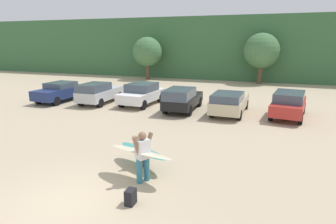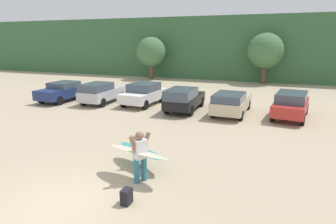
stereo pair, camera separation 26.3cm
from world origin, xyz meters
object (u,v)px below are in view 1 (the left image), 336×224
at_px(parked_car_white, 142,94).
at_px(person_child, 142,148).
at_px(parked_car_red, 289,104).
at_px(surfboard_cream, 140,152).
at_px(parked_car_silver, 99,92).
at_px(parked_car_black, 182,99).
at_px(parked_car_navy, 61,91).
at_px(person_adult, 143,154).
at_px(surfboard_teal, 143,151).
at_px(backpack_dropped, 131,197).
at_px(parked_car_champagne, 230,102).

xyz_separation_m(parked_car_white, person_child, (4.47, -9.62, -0.09)).
height_order(parked_car_red, surfboard_cream, parked_car_red).
xyz_separation_m(parked_car_red, person_child, (-5.26, -9.44, -0.11)).
distance_m(parked_car_silver, parked_car_black, 6.38).
bearing_deg(parked_car_white, surfboard_cream, -151.61).
bearing_deg(parked_car_navy, parked_car_white, -80.72).
xyz_separation_m(person_adult, surfboard_cream, (-0.13, 0.12, 0.01)).
xyz_separation_m(parked_car_white, surfboard_cream, (4.85, -10.52, 0.16)).
bearing_deg(person_adult, surfboard_teal, -35.98).
xyz_separation_m(parked_car_silver, parked_car_black, (6.38, -0.18, 0.01)).
bearing_deg(parked_car_white, person_child, -151.47).
bearing_deg(surfboard_cream, surfboard_teal, -55.71).
bearing_deg(backpack_dropped, parked_car_champagne, 84.65).
height_order(surfboard_teal, backpack_dropped, surfboard_teal).
relative_size(parked_car_black, parked_car_champagne, 0.93).
bearing_deg(parked_car_champagne, parked_car_navy, 93.35).
bearing_deg(parked_car_champagne, backpack_dropped, 176.49).
distance_m(parked_car_white, surfboard_cream, 11.58).
bearing_deg(parked_car_black, surfboard_teal, -173.42).
xyz_separation_m(parked_car_white, parked_car_black, (3.29, -0.85, 0.01)).
height_order(parked_car_white, surfboard_teal, parked_car_white).
xyz_separation_m(surfboard_cream, surfboard_teal, (-0.36, 0.94, -0.36)).
xyz_separation_m(person_adult, backpack_dropped, (0.24, -1.36, -0.73)).
relative_size(person_child, surfboard_teal, 0.52).
relative_size(parked_car_black, surfboard_teal, 1.77).
distance_m(parked_car_champagne, parked_car_red, 3.45).
bearing_deg(surfboard_cream, parked_car_black, -67.42).
xyz_separation_m(person_adult, person_child, (-0.52, 1.02, -0.24)).
height_order(parked_car_black, person_adult, person_adult).
height_order(parked_car_white, person_adult, person_adult).
bearing_deg(backpack_dropped, parked_car_white, 113.53).
bearing_deg(surfboard_teal, person_child, 89.51).
relative_size(parked_car_navy, parked_car_white, 1.07).
height_order(parked_car_white, surfboard_cream, parked_car_white).
distance_m(person_adult, person_child, 1.17).
height_order(parked_car_navy, backpack_dropped, parked_car_navy).
bearing_deg(surfboard_teal, surfboard_cream, 137.70).
relative_size(parked_car_red, surfboard_teal, 1.79).
height_order(parked_car_champagne, backpack_dropped, parked_car_champagne).
xyz_separation_m(parked_car_navy, parked_car_red, (16.04, 0.70, 0.07)).
distance_m(parked_car_white, backpack_dropped, 13.10).
bearing_deg(parked_car_champagne, surfboard_teal, 170.54).
bearing_deg(parked_car_black, backpack_dropped, -171.43).
distance_m(parked_car_white, parked_car_champagne, 6.32).
height_order(person_adult, surfboard_teal, person_adult).
bearing_deg(parked_car_red, parked_car_navy, 99.80).
bearing_deg(person_adult, person_child, -33.91).
bearing_deg(parked_car_red, parked_car_champagne, 103.44).
xyz_separation_m(parked_car_silver, surfboard_cream, (7.95, -9.85, 0.15)).
xyz_separation_m(parked_car_navy, surfboard_teal, (10.81, -8.69, -0.15)).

